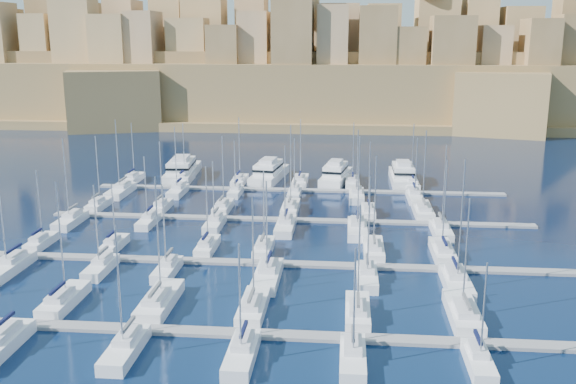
# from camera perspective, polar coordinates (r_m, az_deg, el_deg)

# --- Properties ---
(ground) EXTENTS (600.00, 600.00, 0.00)m
(ground) POSITION_cam_1_polar(r_m,az_deg,el_deg) (102.18, -0.52, -4.15)
(ground) COLOR #040E33
(ground) RESTS_ON ground
(pontoon_near) EXTENTS (84.00, 2.00, 0.40)m
(pontoon_near) POSITION_cam_1_polar(r_m,az_deg,el_deg) (70.78, -3.38, -12.47)
(pontoon_near) COLOR slate
(pontoon_near) RESTS_ON ground
(pontoon_mid_near) EXTENTS (84.00, 2.00, 0.40)m
(pontoon_mid_near) POSITION_cam_1_polar(r_m,az_deg,el_deg) (90.84, -1.29, -6.36)
(pontoon_mid_near) COLOR slate
(pontoon_mid_near) RESTS_ON ground
(pontoon_mid_far) EXTENTS (84.00, 2.00, 0.40)m
(pontoon_mid_far) POSITION_cam_1_polar(r_m,az_deg,el_deg) (111.64, -0.00, -2.48)
(pontoon_mid_far) COLOR slate
(pontoon_mid_far) RESTS_ON ground
(pontoon_far) EXTENTS (84.00, 2.00, 0.40)m
(pontoon_far) POSITION_cam_1_polar(r_m,az_deg,el_deg) (132.82, 0.87, 0.17)
(pontoon_far) COLOR slate
(pontoon_far) RESTS_ON ground
(sailboat_1) EXTENTS (2.90, 9.67, 15.37)m
(sailboat_1) POSITION_cam_1_polar(r_m,az_deg,el_deg) (82.05, -19.31, -9.02)
(sailboat_1) COLOR white
(sailboat_1) RESTS_ON ground
(sailboat_2) EXTENTS (3.28, 10.95, 16.04)m
(sailboat_2) POSITION_cam_1_polar(r_m,az_deg,el_deg) (78.64, -11.36, -9.48)
(sailboat_2) COLOR white
(sailboat_2) RESTS_ON ground
(sailboat_3) EXTENTS (2.91, 9.71, 14.05)m
(sailboat_3) POSITION_cam_1_polar(r_m,az_deg,el_deg) (75.75, -3.12, -10.17)
(sailboat_3) COLOR white
(sailboat_3) RESTS_ON ground
(sailboat_4) EXTENTS (2.79, 9.29, 13.58)m
(sailboat_4) POSITION_cam_1_polar(r_m,az_deg,el_deg) (74.86, 6.21, -10.55)
(sailboat_4) COLOR white
(sailboat_4) RESTS_ON ground
(sailboat_5) EXTENTS (3.23, 10.77, 14.36)m
(sailboat_5) POSITION_cam_1_polar(r_m,az_deg,el_deg) (76.72, 15.31, -10.34)
(sailboat_5) COLOR white
(sailboat_5) RESTS_ON ground
(sailboat_8) EXTENTS (2.72, 9.05, 14.14)m
(sailboat_8) POSITION_cam_1_polar(r_m,az_deg,el_deg) (68.60, -14.27, -13.30)
(sailboat_8) COLOR white
(sailboat_8) RESTS_ON ground
(sailboat_9) EXTENTS (2.70, 9.01, 12.67)m
(sailboat_9) POSITION_cam_1_polar(r_m,az_deg,el_deg) (65.80, -4.11, -14.12)
(sailboat_9) COLOR white
(sailboat_9) RESTS_ON ground
(sailboat_10) EXTENTS (2.54, 8.48, 12.48)m
(sailboat_10) POSITION_cam_1_polar(r_m,az_deg,el_deg) (65.29, 5.78, -14.40)
(sailboat_10) COLOR white
(sailboat_10) RESTS_ON ground
(sailboat_11) EXTENTS (2.28, 7.59, 11.27)m
(sailboat_11) POSITION_cam_1_polar(r_m,az_deg,el_deg) (67.00, 16.58, -14.19)
(sailboat_11) COLOR white
(sailboat_11) RESTS_ON ground
(sailboat_12) EXTENTS (2.28, 7.62, 12.15)m
(sailboat_12) POSITION_cam_1_polar(r_m,az_deg,el_deg) (105.26, -21.09, -4.16)
(sailboat_12) COLOR white
(sailboat_12) RESTS_ON ground
(sailboat_13) EXTENTS (2.27, 7.55, 10.26)m
(sailboat_13) POSITION_cam_1_polar(r_m,az_deg,el_deg) (100.70, -15.18, -4.51)
(sailboat_13) COLOR white
(sailboat_13) RESTS_ON ground
(sailboat_14) EXTENTS (2.47, 8.24, 13.11)m
(sailboat_14) POSITION_cam_1_polar(r_m,az_deg,el_deg) (97.03, -7.19, -4.80)
(sailboat_14) COLOR white
(sailboat_14) RESTS_ON ground
(sailboat_15) EXTENTS (2.50, 8.32, 12.57)m
(sailboat_15) POSITION_cam_1_polar(r_m,az_deg,el_deg) (95.64, -2.17, -4.98)
(sailboat_15) COLOR white
(sailboat_15) RESTS_ON ground
(sailboat_16) EXTENTS (2.94, 9.80, 14.97)m
(sailboat_16) POSITION_cam_1_polar(r_m,az_deg,el_deg) (95.66, 7.61, -5.07)
(sailboat_16) COLOR white
(sailboat_16) RESTS_ON ground
(sailboat_17) EXTENTS (2.95, 9.84, 14.53)m
(sailboat_17) POSITION_cam_1_polar(r_m,az_deg,el_deg) (96.64, 13.57, -5.15)
(sailboat_17) COLOR white
(sailboat_17) RESTS_ON ground
(sailboat_18) EXTENTS (3.07, 10.22, 13.76)m
(sailboat_18) POSITION_cam_1_polar(r_m,az_deg,el_deg) (96.00, -23.51, -6.07)
(sailboat_18) COLOR white
(sailboat_18) RESTS_ON ground
(sailboat_19) EXTENTS (2.48, 8.28, 12.61)m
(sailboat_19) POSITION_cam_1_polar(r_m,az_deg,el_deg) (91.58, -16.30, -6.42)
(sailboat_19) COLOR white
(sailboat_19) RESTS_ON ground
(sailboat_20) EXTENTS (2.45, 8.18, 12.68)m
(sailboat_20) POSITION_cam_1_polar(r_m,az_deg,el_deg) (88.70, -10.68, -6.75)
(sailboat_20) COLOR white
(sailboat_20) RESTS_ON ground
(sailboat_21) EXTENTS (3.18, 10.60, 13.96)m
(sailboat_21) POSITION_cam_1_polar(r_m,az_deg,el_deg) (84.92, -1.82, -7.43)
(sailboat_21) COLOR white
(sailboat_21) RESTS_ON ground
(sailboat_22) EXTENTS (2.67, 8.91, 14.56)m
(sailboat_22) POSITION_cam_1_polar(r_m,az_deg,el_deg) (85.17, 7.04, -7.48)
(sailboat_22) COLOR white
(sailboat_22) RESTS_ON ground
(sailboat_23) EXTENTS (3.19, 10.62, 17.18)m
(sailboat_23) POSITION_cam_1_polar(r_m,az_deg,el_deg) (85.53, 14.72, -7.73)
(sailboat_23) COLOR white
(sailboat_23) RESTS_ON ground
(sailboat_24) EXTENTS (2.51, 8.37, 13.82)m
(sailboat_24) POSITION_cam_1_polar(r_m,az_deg,el_deg) (124.66, -16.46, -1.06)
(sailboat_24) COLOR white
(sailboat_24) RESTS_ON ground
(sailboat_25) EXTENTS (2.37, 7.91, 13.03)m
(sailboat_25) POSITION_cam_1_polar(r_m,az_deg,el_deg) (120.56, -11.17, -1.25)
(sailboat_25) COLOR white
(sailboat_25) RESTS_ON ground
(sailboat_26) EXTENTS (2.69, 8.97, 14.16)m
(sailboat_26) POSITION_cam_1_polar(r_m,az_deg,el_deg) (118.35, -5.79, -1.33)
(sailboat_26) COLOR white
(sailboat_26) RESTS_ON ground
(sailboat_27) EXTENTS (2.91, 9.69, 16.25)m
(sailboat_27) POSITION_cam_1_polar(r_m,az_deg,el_deg) (116.98, 0.21, -1.43)
(sailboat_27) COLOR white
(sailboat_27) RESTS_ON ground
(sailboat_28) EXTENTS (2.43, 8.09, 13.63)m
(sailboat_28) POSITION_cam_1_polar(r_m,az_deg,el_deg) (115.87, 7.16, -1.70)
(sailboat_28) COLOR white
(sailboat_28) RESTS_ON ground
(sailboat_29) EXTENTS (3.19, 10.64, 15.50)m
(sailboat_29) POSITION_cam_1_polar(r_m,az_deg,el_deg) (117.82, 11.89, -1.62)
(sailboat_29) COLOR white
(sailboat_29) RESTS_ON ground
(sailboat_30) EXTENTS (2.83, 9.44, 15.24)m
(sailboat_30) POSITION_cam_1_polar(r_m,az_deg,el_deg) (115.50, -18.75, -2.39)
(sailboat_30) COLOR white
(sailboat_30) RESTS_ON ground
(sailboat_31) EXTENTS (2.34, 7.81, 12.30)m
(sailboat_31) POSITION_cam_1_polar(r_m,az_deg,el_deg) (111.54, -12.31, -2.54)
(sailboat_31) COLOR white
(sailboat_31) RESTS_ON ground
(sailboat_32) EXTENTS (2.57, 8.57, 11.72)m
(sailboat_32) POSITION_cam_1_polar(r_m,az_deg,el_deg) (108.30, -6.52, -2.80)
(sailboat_32) COLOR white
(sailboat_32) RESTS_ON ground
(sailboat_33) EXTENTS (2.91, 9.71, 14.68)m
(sailboat_33) POSITION_cam_1_polar(r_m,az_deg,el_deg) (106.00, -0.23, -3.06)
(sailboat_33) COLOR white
(sailboat_33) RESTS_ON ground
(sailboat_34) EXTENTS (3.13, 10.43, 16.38)m
(sailboat_34) POSITION_cam_1_polar(r_m,az_deg,el_deg) (105.22, 6.18, -3.26)
(sailboat_34) COLOR white
(sailboat_34) RESTS_ON ground
(sailboat_35) EXTENTS (2.85, 9.50, 15.12)m
(sailboat_35) POSITION_cam_1_polar(r_m,az_deg,el_deg) (106.78, 13.44, -3.32)
(sailboat_35) COLOR white
(sailboat_35) RESTS_ON ground
(sailboat_36) EXTENTS (2.63, 8.76, 13.29)m
(sailboat_36) POSITION_cam_1_polar(r_m,az_deg,el_deg) (145.15, -13.57, 1.18)
(sailboat_36) COLOR white
(sailboat_36) RESTS_ON ground
(sailboat_37) EXTENTS (2.79, 9.31, 13.24)m
(sailboat_37) POSITION_cam_1_polar(r_m,az_deg,el_deg) (142.18, -9.22, 1.13)
(sailboat_37) COLOR white
(sailboat_37) RESTS_ON ground
(sailboat_38) EXTENTS (2.66, 8.88, 14.70)m
(sailboat_38) POSITION_cam_1_polar(r_m,az_deg,el_deg) (139.43, -4.34, 1.02)
(sailboat_38) COLOR white
(sailboat_38) RESTS_ON ground
(sailboat_39) EXTENTS (3.04, 10.12, 14.43)m
(sailboat_39) POSITION_cam_1_polar(r_m,az_deg,el_deg) (138.45, 1.09, 0.98)
(sailboat_39) COLOR white
(sailboat_39) RESTS_ON ground
(sailboat_40) EXTENTS (2.96, 9.86, 13.91)m
(sailboat_40) POSITION_cam_1_polar(r_m,az_deg,el_deg) (137.99, 5.75, 0.86)
(sailboat_40) COLOR white
(sailboat_40) RESTS_ON ground
(sailboat_41) EXTENTS (2.83, 9.42, 13.81)m
(sailboat_41) POSITION_cam_1_polar(r_m,az_deg,el_deg) (138.47, 10.93, 0.72)
(sailboat_41) COLOR white
(sailboat_41) RESTS_ON ground
(sailboat_42) EXTENTS (3.23, 10.78, 15.59)m
(sailboat_42) POSITION_cam_1_polar(r_m,az_deg,el_deg) (134.15, -14.64, 0.11)
(sailboat_42) COLOR white
(sailboat_42) RESTS_ON ground
(sailboat_43) EXTENTS (2.67, 8.91, 14.21)m
(sailboat_43) POSITION_cam_1_polar(r_m,az_deg,el_deg) (131.57, -9.77, 0.08)
(sailboat_43) COLOR white
(sailboat_43) RESTS_ON ground
(sailboat_44) EXTENTS (2.26, 7.53, 11.54)m
(sailboat_44) POSITION_cam_1_polar(r_m,az_deg,el_deg) (129.70, -4.68, 0.03)
(sailboat_44) COLOR white
(sailboat_44) RESTS_ON ground
(sailboat_45) EXTENTS (2.45, 8.16, 12.21)m
(sailboat_45) POSITION_cam_1_polar(r_m,az_deg,el_deg) (127.90, 0.58, -0.12)
(sailboat_45) COLOR white
(sailboat_45) RESTS_ON ground
(sailboat_46) EXTENTS (2.90, 9.67, 14.21)m
(sailboat_46) POSITION_cam_1_polar(r_m,az_deg,el_deg) (126.79, 6.11, -0.31)
(sailboat_46) COLOR white
(sailboat_46) RESTS_ON ground
(sailboat_47) EXTENTS (2.72, 9.06, 12.69)m
(sailboat_47) POSITION_cam_1_polar(r_m,az_deg,el_deg) (127.77, 11.18, -0.40)
(sailboat_47) COLOR white
(sailboat_47) RESTS_ON ground
(motor_yacht_a) EXTENTS (7.34, 19.85, 5.25)m
(motor_yacht_a) POSITION_cam_1_polar(r_m,az_deg,el_deg) (147.44, -9.40, 1.97)
(motor_yacht_a) COLOR white
(motor_yacht_a) RESTS_ON ground
(motor_yacht_b) EXTENTS (7.43, 17.99, 5.25)m
(motor_yacht_b) POSITION_cam_1_polar(r_m,az_deg,el_deg) (142.79, -1.71, 1.77)
(motor_yacht_b) COLOR white
(motor_yacht_b) RESTS_ON ground
(motor_yacht_c) EXTENTS (7.32, 16.40, 5.25)m
(motor_yacht_c) POSITION_cam_1_polar(r_m,az_deg,el_deg) (141.00, 4.26, 1.58)
(motor_yacht_c) COLOR white
(motor_yacht_c) RESTS_ON ground
(motor_yacht_d) EXTENTS (5.04, 16.75, 5.25)m
(motor_yacht_d) POSITION_cam_1_polar(r_m,az_deg,el_deg) (141.94, 10.15, 1.48)
(motor_yacht_d) COLOR white
(motor_yacht_d) RESTS_ON ground
(fortified_city) EXTENTS (460.00, 108.95, 59.52)m
(fortified_city) POSITION_cam_1_polar(r_m,az_deg,el_deg) (252.72, 3.05, 9.99)
(fortified_city) COLOR brown
(fortified_city) RESTS_ON ground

